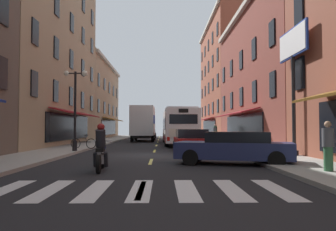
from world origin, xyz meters
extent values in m
cube|color=black|center=(0.00, 0.00, -0.05)|extent=(34.80, 80.00, 0.10)
cube|color=#DBCC4C|center=(0.00, -10.00, 0.00)|extent=(0.14, 2.40, 0.01)
cube|color=#DBCC4C|center=(0.00, -3.50, 0.00)|extent=(0.14, 2.40, 0.01)
cube|color=#DBCC4C|center=(0.00, 3.00, 0.00)|extent=(0.14, 2.40, 0.01)
cube|color=#DBCC4C|center=(0.00, 9.50, 0.00)|extent=(0.14, 2.40, 0.01)
cube|color=#DBCC4C|center=(0.00, 16.00, 0.00)|extent=(0.14, 2.40, 0.01)
cube|color=#DBCC4C|center=(0.00, 22.50, 0.00)|extent=(0.14, 2.40, 0.01)
cube|color=#DBCC4C|center=(0.00, 29.00, 0.00)|extent=(0.14, 2.40, 0.01)
cube|color=#DBCC4C|center=(0.00, 35.50, 0.00)|extent=(0.14, 2.40, 0.01)
cube|color=silver|center=(-3.30, -10.00, 0.00)|extent=(0.50, 2.80, 0.01)
cube|color=silver|center=(-2.20, -10.00, 0.00)|extent=(0.50, 2.80, 0.01)
cube|color=silver|center=(-1.10, -10.00, 0.00)|extent=(0.50, 2.80, 0.01)
cube|color=silver|center=(0.00, -10.00, 0.00)|extent=(0.50, 2.80, 0.01)
cube|color=silver|center=(1.10, -10.00, 0.00)|extent=(0.50, 2.80, 0.01)
cube|color=silver|center=(2.20, -10.00, 0.00)|extent=(0.50, 2.80, 0.01)
cube|color=silver|center=(3.30, -10.00, 0.00)|extent=(0.50, 2.80, 0.01)
cube|color=#A39E93|center=(-5.90, 0.00, 0.07)|extent=(3.00, 80.00, 0.14)
cube|color=#A39E93|center=(5.90, 0.00, 0.07)|extent=(3.00, 80.00, 0.14)
cube|color=black|center=(-7.36, -2.00, 4.20)|extent=(0.10, 1.00, 1.60)
cube|color=black|center=(-7.36, -2.00, 7.40)|extent=(0.10, 1.00, 1.60)
cube|color=#9E8466|center=(-11.40, 10.00, 8.63)|extent=(8.00, 19.90, 17.26)
cube|color=black|center=(-7.36, 10.00, 1.55)|extent=(0.10, 12.00, 2.10)
cube|color=maroon|center=(-6.65, 10.00, 2.75)|extent=(1.38, 11.20, 0.44)
cube|color=black|center=(-7.36, 2.00, 4.20)|extent=(0.10, 1.00, 1.60)
cube|color=black|center=(-7.36, 6.00, 4.20)|extent=(0.10, 1.00, 1.60)
cube|color=black|center=(-7.36, 10.00, 4.20)|extent=(0.10, 1.00, 1.60)
cube|color=black|center=(-7.36, 14.00, 4.20)|extent=(0.10, 1.00, 1.60)
cube|color=black|center=(-7.36, 18.00, 4.20)|extent=(0.10, 1.00, 1.60)
cube|color=black|center=(-7.36, 2.00, 7.40)|extent=(0.10, 1.00, 1.60)
cube|color=black|center=(-7.36, 6.00, 7.40)|extent=(0.10, 1.00, 1.60)
cube|color=black|center=(-7.36, 10.00, 7.40)|extent=(0.10, 1.00, 1.60)
cube|color=black|center=(-7.36, 14.00, 7.40)|extent=(0.10, 1.00, 1.60)
cube|color=black|center=(-7.36, 18.00, 7.40)|extent=(0.10, 1.00, 1.60)
cube|color=black|center=(-7.36, 6.00, 10.60)|extent=(0.10, 1.00, 1.60)
cube|color=black|center=(-7.36, 10.00, 10.60)|extent=(0.10, 1.00, 1.60)
cube|color=black|center=(-7.36, 14.00, 10.60)|extent=(0.10, 1.00, 1.60)
cube|color=black|center=(-7.36, 18.00, 10.60)|extent=(0.10, 1.00, 1.60)
cube|color=black|center=(-7.36, 14.00, 13.80)|extent=(0.10, 1.00, 1.60)
cube|color=black|center=(-7.36, 18.00, 13.80)|extent=(0.10, 1.00, 1.60)
cube|color=#9E8466|center=(-11.40, 30.00, 5.52)|extent=(8.00, 19.90, 11.04)
cube|color=#B2AD9E|center=(-7.30, 30.00, 10.69)|extent=(0.44, 19.40, 0.40)
cube|color=black|center=(-7.36, 30.00, 1.55)|extent=(0.10, 12.00, 2.10)
cube|color=brown|center=(-6.65, 30.00, 2.75)|extent=(1.38, 11.20, 0.44)
cube|color=black|center=(-7.36, 22.00, 4.20)|extent=(0.10, 1.00, 1.60)
cube|color=black|center=(-7.36, 26.00, 4.20)|extent=(0.10, 1.00, 1.60)
cube|color=black|center=(-7.36, 30.00, 4.20)|extent=(0.10, 1.00, 1.60)
cube|color=black|center=(-7.36, 34.00, 4.20)|extent=(0.10, 1.00, 1.60)
cube|color=black|center=(-7.36, 38.00, 4.20)|extent=(0.10, 1.00, 1.60)
cube|color=black|center=(-7.36, 22.00, 7.40)|extent=(0.10, 1.00, 1.60)
cube|color=black|center=(-7.36, 26.00, 7.40)|extent=(0.10, 1.00, 1.60)
cube|color=black|center=(-7.36, 30.00, 7.40)|extent=(0.10, 1.00, 1.60)
cube|color=black|center=(-7.36, 34.00, 7.40)|extent=(0.10, 1.00, 1.60)
cube|color=black|center=(-7.36, 38.00, 7.40)|extent=(0.10, 1.00, 1.60)
cube|color=black|center=(7.36, -2.00, 4.20)|extent=(0.10, 1.00, 1.60)
cube|color=black|center=(7.36, -2.00, 7.40)|extent=(0.10, 1.00, 1.60)
cube|color=brown|center=(11.40, 10.00, 5.98)|extent=(8.00, 19.90, 11.95)
cube|color=#B2AD9E|center=(7.30, 10.00, 11.60)|extent=(0.44, 19.40, 0.40)
cube|color=black|center=(7.36, 10.00, 1.55)|extent=(0.10, 12.00, 2.10)
cube|color=maroon|center=(6.65, 10.00, 2.75)|extent=(1.38, 11.20, 0.44)
cube|color=black|center=(7.36, 2.00, 4.20)|extent=(0.10, 1.00, 1.60)
cube|color=black|center=(7.36, 6.00, 4.20)|extent=(0.10, 1.00, 1.60)
cube|color=black|center=(7.36, 10.00, 4.20)|extent=(0.10, 1.00, 1.60)
cube|color=black|center=(7.36, 14.00, 4.20)|extent=(0.10, 1.00, 1.60)
cube|color=black|center=(7.36, 18.00, 4.20)|extent=(0.10, 1.00, 1.60)
cube|color=black|center=(7.36, 2.00, 7.40)|extent=(0.10, 1.00, 1.60)
cube|color=black|center=(7.36, 6.00, 7.40)|extent=(0.10, 1.00, 1.60)
cube|color=black|center=(7.36, 10.00, 7.40)|extent=(0.10, 1.00, 1.60)
cube|color=black|center=(7.36, 14.00, 7.40)|extent=(0.10, 1.00, 1.60)
cube|color=black|center=(7.36, 18.00, 7.40)|extent=(0.10, 1.00, 1.60)
cube|color=brown|center=(11.40, 30.00, 8.55)|extent=(8.00, 19.90, 17.10)
cube|color=#B2AD9E|center=(7.30, 30.00, 16.75)|extent=(0.44, 19.40, 0.40)
cube|color=black|center=(7.36, 30.00, 1.55)|extent=(0.10, 12.00, 2.10)
cube|color=maroon|center=(6.65, 30.00, 2.75)|extent=(1.38, 11.20, 0.44)
cube|color=black|center=(7.36, 22.00, 4.20)|extent=(0.10, 1.00, 1.60)
cube|color=black|center=(7.36, 26.00, 4.20)|extent=(0.10, 1.00, 1.60)
cube|color=black|center=(7.36, 30.00, 4.20)|extent=(0.10, 1.00, 1.60)
cube|color=black|center=(7.36, 34.00, 4.20)|extent=(0.10, 1.00, 1.60)
cube|color=black|center=(7.36, 38.00, 4.20)|extent=(0.10, 1.00, 1.60)
cube|color=black|center=(7.36, 22.00, 7.40)|extent=(0.10, 1.00, 1.60)
cube|color=black|center=(7.36, 26.00, 7.40)|extent=(0.10, 1.00, 1.60)
cube|color=black|center=(7.36, 30.00, 7.40)|extent=(0.10, 1.00, 1.60)
cube|color=black|center=(7.36, 34.00, 7.40)|extent=(0.10, 1.00, 1.60)
cube|color=black|center=(7.36, 38.00, 7.40)|extent=(0.10, 1.00, 1.60)
cube|color=black|center=(7.36, 22.00, 10.60)|extent=(0.10, 1.00, 1.60)
cube|color=black|center=(7.36, 26.00, 10.60)|extent=(0.10, 1.00, 1.60)
cube|color=black|center=(7.36, 30.00, 10.60)|extent=(0.10, 1.00, 1.60)
cube|color=black|center=(7.36, 34.00, 10.60)|extent=(0.10, 1.00, 1.60)
cube|color=black|center=(7.36, 38.00, 10.60)|extent=(0.10, 1.00, 1.60)
cube|color=black|center=(7.36, 22.00, 13.80)|extent=(0.10, 1.00, 1.60)
cube|color=black|center=(7.36, 26.00, 13.80)|extent=(0.10, 1.00, 1.60)
cube|color=black|center=(7.36, 30.00, 13.80)|extent=(0.10, 1.00, 1.60)
cube|color=black|center=(7.36, 34.00, 13.80)|extent=(0.10, 1.00, 1.60)
cube|color=black|center=(7.36, 38.00, 13.80)|extent=(0.10, 1.00, 1.60)
cylinder|color=black|center=(7.05, -1.94, 2.63)|extent=(0.18, 0.18, 4.98)
cylinder|color=black|center=(7.05, -1.94, 0.26)|extent=(0.40, 0.40, 0.24)
cube|color=navy|center=(7.05, -1.94, 5.77)|extent=(0.10, 3.32, 1.46)
cube|color=white|center=(6.99, -1.94, 5.77)|extent=(0.04, 3.16, 1.30)
cube|color=white|center=(7.11, -1.94, 5.77)|extent=(0.04, 3.16, 1.30)
cube|color=white|center=(1.94, 11.07, 1.65)|extent=(2.74, 11.31, 2.60)
cube|color=silver|center=(1.94, 11.07, 3.01)|extent=(2.52, 10.10, 0.16)
cube|color=black|center=(1.93, 11.37, 1.83)|extent=(2.74, 8.91, 0.96)
cube|color=maroon|center=(1.94, 11.07, 0.60)|extent=(2.76, 10.91, 0.36)
cube|color=black|center=(1.85, 16.66, 1.83)|extent=(2.25, 0.16, 1.10)
cube|color=black|center=(2.03, 5.48, 2.13)|extent=(2.05, 0.15, 0.70)
cube|color=silver|center=(2.03, 5.47, 1.12)|extent=(2.15, 0.14, 0.64)
cube|color=black|center=(2.03, 5.47, 2.73)|extent=(0.70, 0.11, 0.28)
cube|color=red|center=(0.94, 5.44, 0.70)|extent=(0.20, 0.08, 0.28)
cube|color=red|center=(3.13, 5.47, 0.70)|extent=(0.20, 0.08, 0.28)
cylinder|color=black|center=(0.70, 14.68, 0.50)|extent=(0.32, 1.00, 1.00)
cylinder|color=black|center=(3.05, 14.72, 0.50)|extent=(0.32, 1.00, 1.00)
cylinder|color=black|center=(0.82, 7.92, 0.50)|extent=(0.32, 1.00, 1.00)
cylinder|color=black|center=(3.17, 7.96, 0.50)|extent=(0.32, 1.00, 1.00)
cube|color=black|center=(-1.56, 20.99, 1.55)|extent=(2.32, 2.26, 2.40)
cube|color=black|center=(-1.55, 22.07, 2.40)|extent=(2.00, 0.12, 0.80)
cube|color=silver|center=(-1.61, 17.21, 2.24)|extent=(2.46, 5.35, 3.07)
cube|color=navy|center=(-0.39, 17.20, 2.39)|extent=(0.09, 3.19, 0.90)
cube|color=black|center=(-1.59, 18.33, 0.55)|extent=(1.98, 7.18, 0.24)
cylinder|color=black|center=(-2.67, 20.80, 0.45)|extent=(0.29, 0.90, 0.90)
cylinder|color=black|center=(-0.47, 20.78, 0.45)|extent=(0.29, 0.90, 0.90)
cylinder|color=black|center=(-2.71, 16.42, 0.45)|extent=(0.29, 0.90, 0.90)
cylinder|color=black|center=(-0.51, 16.40, 0.45)|extent=(0.29, 0.90, 0.90)
cube|color=navy|center=(3.44, -4.63, 0.58)|extent=(4.97, 3.03, 0.67)
cube|color=black|center=(3.62, -4.69, 1.11)|extent=(2.87, 2.27, 0.46)
cube|color=red|center=(5.45, -5.97, 0.81)|extent=(0.11, 0.21, 0.14)
cube|color=red|center=(5.85, -4.61, 0.81)|extent=(0.11, 0.21, 0.14)
cylinder|color=black|center=(1.64, -4.98, 0.32)|extent=(0.68, 0.39, 0.64)
cylinder|color=black|center=(2.11, -3.37, 0.32)|extent=(0.68, 0.39, 0.64)
cylinder|color=black|center=(4.76, -5.90, 0.32)|extent=(0.68, 0.39, 0.64)
cylinder|color=black|center=(5.24, -4.29, 0.32)|extent=(0.68, 0.39, 0.64)
cube|color=maroon|center=(2.24, 1.64, 0.57)|extent=(1.97, 4.32, 0.66)
cube|color=black|center=(2.24, 1.47, 1.14)|extent=(1.77, 2.34, 0.54)
cube|color=red|center=(1.50, -0.50, 0.80)|extent=(0.20, 0.06, 0.14)
cube|color=red|center=(3.04, -0.47, 0.80)|extent=(0.20, 0.06, 0.14)
cylinder|color=black|center=(1.32, 3.06, 0.32)|extent=(0.23, 0.64, 0.64)
cylinder|color=black|center=(3.11, 3.09, 0.32)|extent=(0.23, 0.64, 0.64)
cylinder|color=black|center=(1.36, 0.18, 0.32)|extent=(0.23, 0.64, 0.64)
cylinder|color=black|center=(3.16, 0.21, 0.32)|extent=(0.23, 0.64, 0.64)
cube|color=silver|center=(-1.43, 30.10, 0.56)|extent=(1.96, 4.31, 0.64)
cube|color=black|center=(-1.43, 29.93, 1.06)|extent=(1.77, 2.34, 0.43)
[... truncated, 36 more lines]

